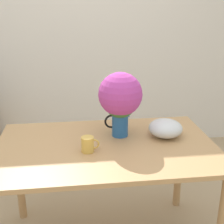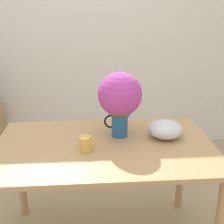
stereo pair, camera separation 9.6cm
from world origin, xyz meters
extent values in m
cube|color=silver|center=(0.00, 1.82, 1.30)|extent=(8.00, 0.05, 2.60)
cube|color=tan|center=(0.09, 0.10, 0.78)|extent=(1.42, 0.90, 0.03)
cylinder|color=tan|center=(-0.56, 0.49, 0.38)|extent=(0.06, 0.06, 0.77)
cylinder|color=tan|center=(0.75, 0.49, 0.38)|extent=(0.06, 0.06, 0.77)
cylinder|color=#235B9E|center=(0.20, 0.24, 0.90)|extent=(0.11, 0.11, 0.19)
cone|color=#235B9E|center=(0.25, 0.24, 0.96)|extent=(0.04, 0.04, 0.05)
torus|color=black|center=(0.15, 0.24, 0.91)|extent=(0.10, 0.01, 0.10)
sphere|color=#3D7033|center=(0.20, 0.24, 1.05)|extent=(0.22, 0.22, 0.22)
sphere|color=#B23D99|center=(0.20, 0.24, 1.10)|extent=(0.30, 0.30, 0.30)
cylinder|color=gold|center=(-0.03, 0.02, 0.85)|extent=(0.08, 0.08, 0.10)
torus|color=gold|center=(0.01, 0.02, 0.85)|extent=(0.07, 0.01, 0.07)
ellipsoid|color=silver|center=(0.51, 0.18, 0.86)|extent=(0.23, 0.23, 0.12)
camera|label=1|loc=(-0.10, -1.73, 1.68)|focal=50.00mm
camera|label=2|loc=(0.00, -1.74, 1.68)|focal=50.00mm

